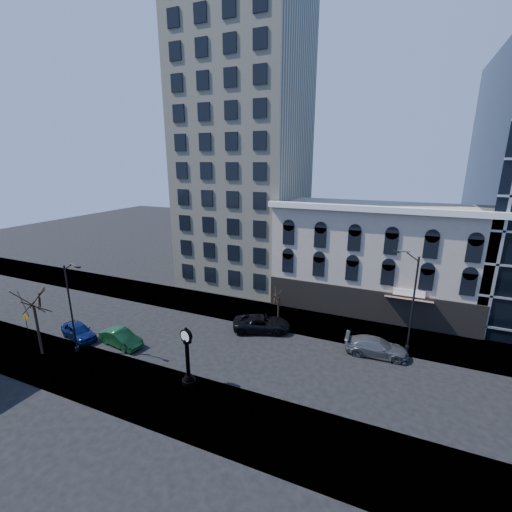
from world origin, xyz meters
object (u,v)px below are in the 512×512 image
at_px(street_lamp_near, 71,285).
at_px(warning_sign, 26,321).
at_px(street_clock, 188,358).
at_px(car_near_a, 79,331).
at_px(car_near_b, 121,338).

bearing_deg(street_lamp_near, warning_sign, -175.37).
relative_size(street_clock, street_lamp_near, 0.55).
distance_m(street_clock, street_lamp_near, 12.18).
relative_size(street_lamp_near, car_near_a, 1.89).
bearing_deg(warning_sign, street_clock, -1.39).
bearing_deg(car_near_b, street_lamp_near, 148.30).
distance_m(street_lamp_near, warning_sign, 8.93).
height_order(street_clock, warning_sign, street_clock).
height_order(street_clock, car_near_b, street_clock).
bearing_deg(warning_sign, car_near_b, 12.71).
xyz_separation_m(street_lamp_near, car_near_b, (2.18, 2.60, -5.90)).
distance_m(warning_sign, car_near_b, 9.98).
bearing_deg(car_near_b, street_clock, -96.39).
xyz_separation_m(street_lamp_near, car_near_a, (-2.59, 1.95, -5.87)).
bearing_deg(warning_sign, car_near_a, 18.63).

